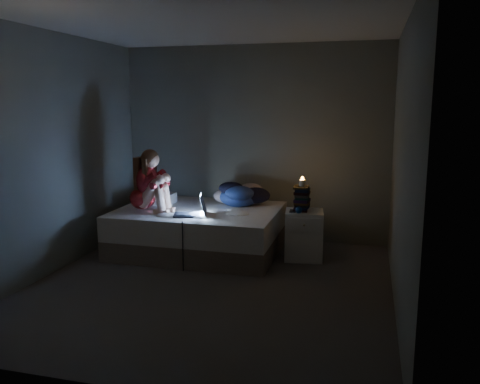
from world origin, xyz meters
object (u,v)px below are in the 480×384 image
(bed, at_px, (199,230))
(laptop, at_px, (189,205))
(woman, at_px, (142,180))
(candle, at_px, (302,183))
(phone, at_px, (292,211))
(nightstand, at_px, (304,235))

(bed, bearing_deg, laptop, -86.71)
(woman, xyz_separation_m, candle, (1.90, 0.32, -0.01))
(phone, bearing_deg, woman, -169.55)
(woman, relative_size, laptop, 2.04)
(woman, height_order, nightstand, woman)
(laptop, xyz_separation_m, candle, (1.26, 0.41, 0.24))
(laptop, distance_m, candle, 1.34)
(woman, distance_m, phone, 1.84)
(laptop, relative_size, candle, 4.70)
(bed, relative_size, phone, 14.07)
(woman, xyz_separation_m, phone, (1.79, 0.27, -0.33))
(nightstand, bearing_deg, candle, 157.56)
(woman, distance_m, laptop, 0.69)
(laptop, bearing_deg, phone, 1.23)
(bed, height_order, candle, candle)
(bed, xyz_separation_m, candle, (1.28, 0.03, 0.65))
(nightstand, bearing_deg, laptop, -169.71)
(bed, distance_m, nightstand, 1.31)
(candle, distance_m, phone, 0.35)
(nightstand, relative_size, candle, 7.32)
(bed, xyz_separation_m, phone, (1.18, -0.02, 0.32))
(woman, distance_m, candle, 1.92)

